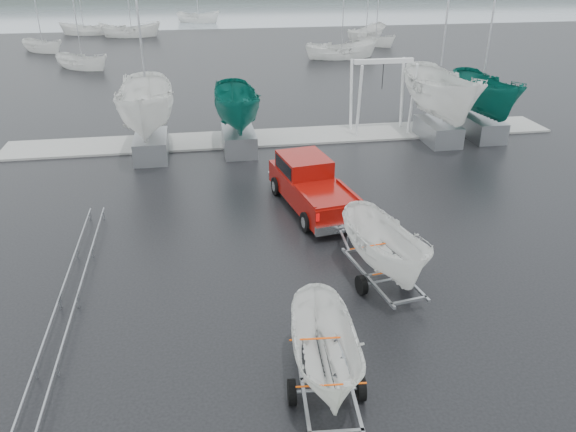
# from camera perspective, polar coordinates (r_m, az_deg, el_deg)

# --- Properties ---
(ground_plane) EXTENTS (120.00, 120.00, 0.00)m
(ground_plane) POSITION_cam_1_polar(r_m,az_deg,el_deg) (19.73, 6.25, -3.41)
(ground_plane) COLOR black
(ground_plane) RESTS_ON ground
(lake) EXTENTS (300.00, 300.00, 0.00)m
(lake) POSITION_cam_1_polar(r_m,az_deg,el_deg) (117.04, -7.64, 20.73)
(lake) COLOR gray
(lake) RESTS_ON ground
(dock) EXTENTS (30.00, 3.00, 0.12)m
(dock) POSITION_cam_1_polar(r_m,az_deg,el_deg) (31.42, -0.05, 8.07)
(dock) COLOR #979792
(dock) RESTS_ON ground
(pickup_truck) EXTENTS (2.82, 5.95, 1.90)m
(pickup_truck) POSITION_cam_1_polar(r_m,az_deg,el_deg) (22.55, 2.24, 3.37)
(pickup_truck) COLOR maroon
(pickup_truck) RESTS_ON ground
(trailer_hitched) EXTENTS (1.91, 3.74, 4.91)m
(trailer_hitched) POSITION_cam_1_polar(r_m,az_deg,el_deg) (16.61, 10.13, 0.81)
(trailer_hitched) COLOR gray
(trailer_hitched) RESTS_ON ground
(trailer_parked) EXTENTS (1.82, 3.69, 4.51)m
(trailer_parked) POSITION_cam_1_polar(r_m,az_deg,el_deg) (12.37, 4.09, -9.25)
(trailer_parked) COLOR gray
(trailer_parked) RESTS_ON ground
(boat_hoist) EXTENTS (3.30, 2.18, 4.12)m
(boat_hoist) POSITION_cam_1_polar(r_m,az_deg,el_deg) (32.01, 9.54, 12.91)
(boat_hoist) COLOR silver
(boat_hoist) RESTS_ON ground
(keelboat_0) EXTENTS (2.72, 3.20, 10.90)m
(keelboat_0) POSITION_cam_1_polar(r_m,az_deg,el_deg) (28.12, -14.51, 14.20)
(keelboat_0) COLOR gray
(keelboat_0) RESTS_ON ground
(keelboat_1) EXTENTS (2.25, 3.20, 7.09)m
(keelboat_1) POSITION_cam_1_polar(r_m,az_deg,el_deg) (28.46, -5.25, 13.40)
(keelboat_1) COLOR gray
(keelboat_1) RESTS_ON ground
(keelboat_2) EXTENTS (2.79, 3.20, 10.97)m
(keelboat_2) POSITION_cam_1_polar(r_m,az_deg,el_deg) (30.83, 15.78, 15.20)
(keelboat_2) COLOR gray
(keelboat_2) RESTS_ON ground
(keelboat_3) EXTENTS (2.38, 3.20, 10.55)m
(keelboat_3) POSITION_cam_1_polar(r_m,az_deg,el_deg) (32.39, 19.80, 13.95)
(keelboat_3) COLOR gray
(keelboat_3) RESTS_ON ground
(mast_rack_0) EXTENTS (0.56, 6.50, 0.06)m
(mast_rack_0) POSITION_cam_1_polar(r_m,az_deg,el_deg) (20.20, -19.99, -3.06)
(mast_rack_0) COLOR gray
(mast_rack_0) RESTS_ON ground
(mast_rack_1) EXTENTS (0.56, 6.50, 0.06)m
(mast_rack_1) POSITION_cam_1_polar(r_m,az_deg,el_deg) (15.28, -23.40, -13.76)
(mast_rack_1) COLOR gray
(mast_rack_1) RESTS_ON ground
(moored_boat_0) EXTENTS (3.05, 3.04, 10.85)m
(moored_boat_0) POSITION_cam_1_polar(r_m,az_deg,el_deg) (53.54, -20.06, 13.89)
(moored_boat_0) COLOR white
(moored_boat_0) RESTS_ON ground
(moored_boat_1) EXTENTS (2.64, 2.57, 11.40)m
(moored_boat_1) POSITION_cam_1_polar(r_m,az_deg,el_deg) (71.95, -15.55, 17.13)
(moored_boat_1) COLOR white
(moored_boat_1) RESTS_ON ground
(moored_boat_2) EXTENTS (2.74, 2.76, 10.65)m
(moored_boat_2) POSITION_cam_1_polar(r_m,az_deg,el_deg) (63.85, 8.87, 16.75)
(moored_boat_2) COLOR white
(moored_boat_2) RESTS_ON ground
(moored_boat_3) EXTENTS (3.69, 3.68, 11.42)m
(moored_boat_3) POSITION_cam_1_polar(r_m,az_deg,el_deg) (67.73, 7.91, 17.30)
(moored_boat_3) COLOR white
(moored_boat_3) RESTS_ON ground
(moored_boat_4) EXTENTS (2.68, 2.63, 10.97)m
(moored_boat_4) POSITION_cam_1_polar(r_m,az_deg,el_deg) (75.32, -19.95, 16.91)
(moored_boat_4) COLOR white
(moored_boat_4) RESTS_ON ground
(moored_boat_5) EXTENTS (3.22, 3.18, 11.20)m
(moored_boat_5) POSITION_cam_1_polar(r_m,az_deg,el_deg) (84.69, -9.08, 18.86)
(moored_boat_5) COLOR white
(moored_boat_5) RESTS_ON ground
(moored_boat_6) EXTENTS (2.88, 2.81, 11.55)m
(moored_boat_6) POSITION_cam_1_polar(r_m,az_deg,el_deg) (55.78, 5.45, 15.67)
(moored_boat_6) COLOR white
(moored_boat_6) RESTS_ON ground
(moored_boat_7) EXTENTS (2.98, 2.97, 10.77)m
(moored_boat_7) POSITION_cam_1_polar(r_m,az_deg,el_deg) (64.07, -23.54, 15.05)
(moored_boat_7) COLOR white
(moored_boat_7) RESTS_ON ground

